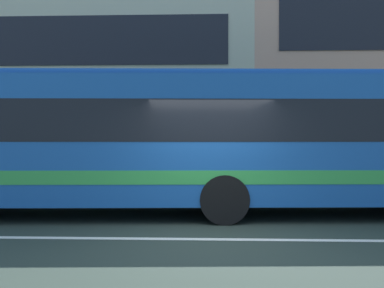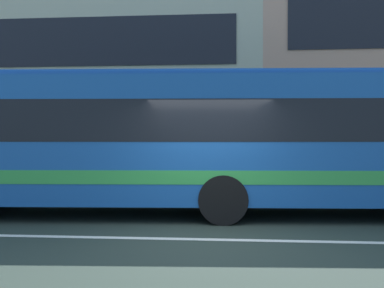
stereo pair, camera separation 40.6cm
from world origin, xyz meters
name	(u,v)px [view 2 (the right image)]	position (x,y,z in m)	size (l,w,h in m)	color
ground_plane	(207,240)	(0.00, 0.00, 0.00)	(160.00, 160.00, 0.00)	#29352C
lane_centre_line	(207,239)	(0.00, 0.00, 0.00)	(60.00, 0.16, 0.01)	silver
hedge_row_far	(241,179)	(0.75, 6.15, 0.46)	(18.07, 1.10, 0.92)	#315B27
apartment_block_left	(5,79)	(-10.72, 13.21, 4.73)	(24.76, 8.67, 9.46)	#B8BA9F
transit_bus	(189,138)	(-0.54, 2.41, 1.74)	(11.93, 3.12, 3.15)	#184E98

